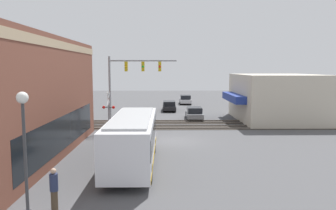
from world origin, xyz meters
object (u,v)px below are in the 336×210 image
object	(u,v)px
streetlamp	(25,146)
parked_car_silver	(185,100)
parked_car_black	(169,106)
parked_car_grey	(194,113)
pedestrian_by_lamp	(54,189)
city_bus	(133,138)
crossing_signal	(109,107)

from	to	relation	value
streetlamp	parked_car_silver	world-z (taller)	streetlamp
parked_car_black	parked_car_silver	bearing A→B (deg)	-17.75
parked_car_grey	pedestrian_by_lamp	xyz separation A→B (m)	(-24.67, 8.03, 0.28)
streetlamp	parked_car_silver	distance (m)	42.87
streetlamp	parked_car_silver	bearing A→B (deg)	-11.70
parked_car_grey	parked_car_black	world-z (taller)	parked_car_grey
city_bus	crossing_signal	world-z (taller)	crossing_signal
pedestrian_by_lamp	city_bus	bearing A→B (deg)	-21.91
parked_car_silver	parked_car_grey	bearing A→B (deg)	180.00
city_bus	streetlamp	bearing A→B (deg)	156.62
pedestrian_by_lamp	parked_car_black	bearing A→B (deg)	-9.25
parked_car_grey	parked_car_black	xyz separation A→B (m)	(7.44, 2.80, -0.01)
pedestrian_by_lamp	parked_car_grey	bearing A→B (deg)	-18.03
parked_car_black	pedestrian_by_lamp	xyz separation A→B (m)	(-32.11, 5.23, 0.29)
streetlamp	parked_car_grey	bearing A→B (deg)	-18.65
city_bus	pedestrian_by_lamp	distance (m)	7.08
city_bus	crossing_signal	distance (m)	11.00
crossing_signal	pedestrian_by_lamp	distance (m)	17.09
streetlamp	crossing_signal	bearing A→B (deg)	-0.18
pedestrian_by_lamp	parked_car_silver	bearing A→B (deg)	-11.12
streetlamp	parked_car_grey	distance (m)	27.25
parked_car_grey	parked_car_silver	xyz separation A→B (m)	(16.19, 0.00, 0.03)
parked_car_grey	pedestrian_by_lamp	world-z (taller)	pedestrian_by_lamp
city_bus	parked_car_grey	world-z (taller)	city_bus
city_bus	parked_car_black	distance (m)	25.73
streetlamp	parked_car_silver	xyz separation A→B (m)	(41.91, -8.68, -2.31)
city_bus	crossing_signal	bearing A→B (deg)	17.09
city_bus	parked_car_grey	xyz separation A→B (m)	(18.13, -5.40, -1.01)
city_bus	parked_car_grey	size ratio (longest dim) A/B	2.29
crossing_signal	streetlamp	world-z (taller)	streetlamp
parked_car_grey	pedestrian_by_lamp	distance (m)	25.94
crossing_signal	parked_car_grey	bearing A→B (deg)	-48.48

